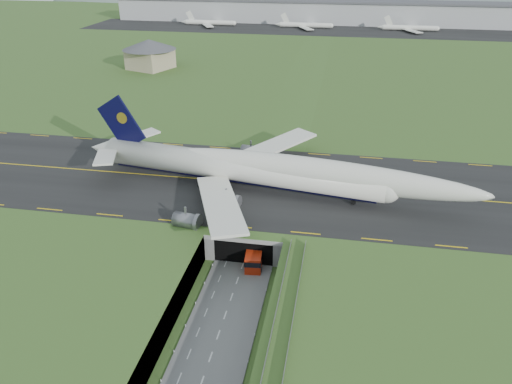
# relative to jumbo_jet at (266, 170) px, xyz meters

# --- Properties ---
(ground) EXTENTS (900.00, 900.00, 0.00)m
(ground) POSITION_rel_jumbo_jet_xyz_m (-1.15, -29.17, -11.47)
(ground) COLOR #3E5A24
(ground) RESTS_ON ground
(airfield_deck) EXTENTS (800.00, 800.00, 6.00)m
(airfield_deck) POSITION_rel_jumbo_jet_xyz_m (-1.15, -29.17, -8.47)
(airfield_deck) COLOR gray
(airfield_deck) RESTS_ON ground
(trench_road) EXTENTS (12.00, 75.00, 0.20)m
(trench_road) POSITION_rel_jumbo_jet_xyz_m (-1.15, -36.67, -11.37)
(trench_road) COLOR slate
(trench_road) RESTS_ON ground
(taxiway) EXTENTS (800.00, 44.00, 0.18)m
(taxiway) POSITION_rel_jumbo_jet_xyz_m (-1.15, 3.83, -5.38)
(taxiway) COLOR black
(taxiway) RESTS_ON airfield_deck
(tunnel_portal) EXTENTS (17.00, 22.30, 6.00)m
(tunnel_portal) POSITION_rel_jumbo_jet_xyz_m (-1.15, -12.46, -8.14)
(tunnel_portal) COLOR gray
(tunnel_portal) RESTS_ON ground
(guideway) EXTENTS (3.00, 53.00, 7.05)m
(guideway) POSITION_rel_jumbo_jet_xyz_m (9.85, -48.28, -6.15)
(guideway) COLOR #A8A8A3
(guideway) RESTS_ON ground
(jumbo_jet) EXTENTS (95.46, 60.74, 20.33)m
(jumbo_jet) POSITION_rel_jumbo_jet_xyz_m (0.00, 0.00, 0.00)
(jumbo_jet) COLOR white
(jumbo_jet) RESTS_ON ground
(shuttle_tram) EXTENTS (4.01, 8.83, 3.47)m
(shuttle_tram) POSITION_rel_jumbo_jet_xyz_m (1.03, -20.75, -9.57)
(shuttle_tram) COLOR #AA220B
(shuttle_tram) RESTS_ON ground
(service_building) EXTENTS (31.03, 31.03, 13.15)m
(service_building) POSITION_rel_jumbo_jet_xyz_m (-72.10, 115.01, 2.32)
(service_building) COLOR tan
(service_building) RESTS_ON ground
(cargo_terminal) EXTENTS (320.00, 67.00, 15.60)m
(cargo_terminal) POSITION_rel_jumbo_jet_xyz_m (-1.25, 270.25, 2.49)
(cargo_terminal) COLOR #B2B2B2
(cargo_terminal) RESTS_ON ground
(distant_hills) EXTENTS (700.00, 91.00, 60.00)m
(distant_hills) POSITION_rel_jumbo_jet_xyz_m (63.23, 400.83, -15.47)
(distant_hills) COLOR slate
(distant_hills) RESTS_ON ground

